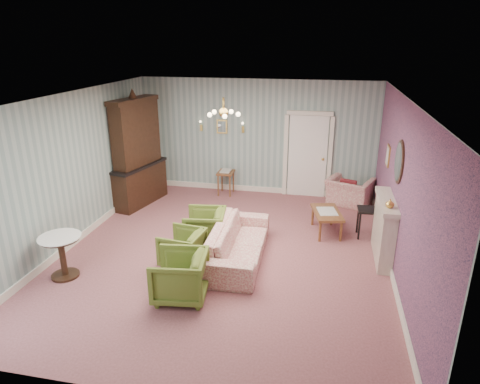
% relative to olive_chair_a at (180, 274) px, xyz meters
% --- Properties ---
extents(floor, '(7.00, 7.00, 0.00)m').
position_rel_olive_chair_a_xyz_m(floor, '(0.35, 1.55, -0.41)').
color(floor, '#9A595D').
rests_on(floor, ground).
extents(ceiling, '(7.00, 7.00, 0.00)m').
position_rel_olive_chair_a_xyz_m(ceiling, '(0.35, 1.55, 2.49)').
color(ceiling, white).
rests_on(ceiling, ground).
extents(wall_back, '(6.00, 0.00, 6.00)m').
position_rel_olive_chair_a_xyz_m(wall_back, '(0.35, 5.05, 1.04)').
color(wall_back, gray).
rests_on(wall_back, ground).
extents(wall_front, '(6.00, 0.00, 6.00)m').
position_rel_olive_chair_a_xyz_m(wall_front, '(0.35, -1.95, 1.04)').
color(wall_front, gray).
rests_on(wall_front, ground).
extents(wall_left, '(0.00, 7.00, 7.00)m').
position_rel_olive_chair_a_xyz_m(wall_left, '(-2.65, 1.55, 1.04)').
color(wall_left, gray).
rests_on(wall_left, ground).
extents(wall_right, '(0.00, 7.00, 7.00)m').
position_rel_olive_chair_a_xyz_m(wall_right, '(3.35, 1.55, 1.04)').
color(wall_right, gray).
rests_on(wall_right, ground).
extents(wall_right_floral, '(0.00, 7.00, 7.00)m').
position_rel_olive_chair_a_xyz_m(wall_right_floral, '(3.33, 1.55, 1.04)').
color(wall_right_floral, '#C46283').
rests_on(wall_right_floral, ground).
extents(door, '(1.12, 0.12, 2.16)m').
position_rel_olive_chair_a_xyz_m(door, '(1.65, 5.01, 0.67)').
color(door, white).
rests_on(door, floor).
extents(olive_chair_a, '(0.85, 0.89, 0.82)m').
position_rel_olive_chair_a_xyz_m(olive_chair_a, '(0.00, 0.00, 0.00)').
color(olive_chair_a, '#5D7027').
rests_on(olive_chair_a, floor).
extents(olive_chair_b, '(0.73, 0.77, 0.71)m').
position_rel_olive_chair_a_xyz_m(olive_chair_b, '(-0.30, 1.01, -0.06)').
color(olive_chair_b, '#5D7027').
rests_on(olive_chair_b, floor).
extents(olive_chair_c, '(0.81, 0.85, 0.78)m').
position_rel_olive_chair_a_xyz_m(olive_chair_c, '(-0.13, 1.84, -0.02)').
color(olive_chair_c, '#5D7027').
rests_on(olive_chair_c, floor).
extents(sofa_chintz, '(0.72, 2.27, 0.88)m').
position_rel_olive_chair_a_xyz_m(sofa_chintz, '(0.63, 1.39, 0.03)').
color(sofa_chintz, '#AD4650').
rests_on(sofa_chintz, floor).
extents(wingback_chair, '(1.17, 0.98, 0.88)m').
position_rel_olive_chair_a_xyz_m(wingback_chair, '(2.72, 4.61, 0.03)').
color(wingback_chair, '#AD4650').
rests_on(wingback_chair, floor).
extents(dresser, '(0.91, 1.71, 2.71)m').
position_rel_olive_chair_a_xyz_m(dresser, '(-2.30, 3.66, 0.94)').
color(dresser, black).
rests_on(dresser, floor).
extents(fireplace, '(0.30, 1.40, 1.16)m').
position_rel_olive_chair_a_xyz_m(fireplace, '(3.21, 1.95, 0.17)').
color(fireplace, beige).
rests_on(fireplace, floor).
extents(mantel_vase, '(0.15, 0.15, 0.15)m').
position_rel_olive_chair_a_xyz_m(mantel_vase, '(3.19, 1.55, 0.82)').
color(mantel_vase, gold).
rests_on(mantel_vase, fireplace).
extents(oval_mirror, '(0.04, 0.76, 0.84)m').
position_rel_olive_chair_a_xyz_m(oval_mirror, '(3.31, 1.95, 1.44)').
color(oval_mirror, white).
rests_on(oval_mirror, wall_right).
extents(framed_print, '(0.04, 0.34, 0.42)m').
position_rel_olive_chair_a_xyz_m(framed_print, '(3.32, 3.30, 1.19)').
color(framed_print, gold).
rests_on(framed_print, wall_right).
extents(coffee_table, '(0.72, 1.03, 0.48)m').
position_rel_olive_chair_a_xyz_m(coffee_table, '(2.19, 2.84, -0.17)').
color(coffee_table, brown).
rests_on(coffee_table, floor).
extents(side_table_black, '(0.43, 0.43, 0.61)m').
position_rel_olive_chair_a_xyz_m(side_table_black, '(3.00, 2.81, -0.11)').
color(side_table_black, black).
rests_on(side_table_black, floor).
extents(pedestal_table, '(0.79, 0.79, 0.76)m').
position_rel_olive_chair_a_xyz_m(pedestal_table, '(-2.14, 0.19, -0.03)').
color(pedestal_table, black).
rests_on(pedestal_table, floor).
extents(nesting_table, '(0.40, 0.51, 0.66)m').
position_rel_olive_chair_a_xyz_m(nesting_table, '(-0.39, 4.70, -0.08)').
color(nesting_table, brown).
rests_on(nesting_table, floor).
extents(gilt_mirror_back, '(0.28, 0.06, 0.36)m').
position_rel_olive_chair_a_xyz_m(gilt_mirror_back, '(-0.55, 5.01, 1.29)').
color(gilt_mirror_back, gold).
rests_on(gilt_mirror_back, wall_back).
extents(sconce_left, '(0.16, 0.12, 0.30)m').
position_rel_olive_chair_a_xyz_m(sconce_left, '(-1.10, 4.99, 1.29)').
color(sconce_left, gold).
rests_on(sconce_left, wall_back).
extents(sconce_right, '(0.16, 0.12, 0.30)m').
position_rel_olive_chair_a_xyz_m(sconce_right, '(-0.00, 4.99, 1.29)').
color(sconce_right, gold).
rests_on(sconce_right, wall_back).
extents(chandelier, '(0.56, 0.56, 0.36)m').
position_rel_olive_chair_a_xyz_m(chandelier, '(0.35, 1.55, 2.22)').
color(chandelier, gold).
rests_on(chandelier, ceiling).
extents(burgundy_cushion, '(0.41, 0.28, 0.39)m').
position_rel_olive_chair_a_xyz_m(burgundy_cushion, '(2.67, 4.46, 0.07)').
color(burgundy_cushion, maroon).
rests_on(burgundy_cushion, wingback_chair).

